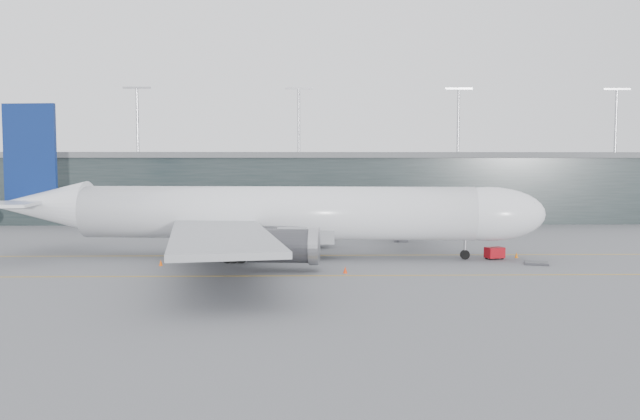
{
  "coord_description": "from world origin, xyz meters",
  "views": [
    {
      "loc": [
        6.5,
        -88.95,
        12.2
      ],
      "look_at": [
        8.44,
        -4.0,
        6.26
      ],
      "focal_mm": 35.0,
      "sensor_mm": 36.0,
      "label": 1
    }
  ],
  "objects": [
    {
      "name": "cone_tail",
      "position": [
        -11.36,
        -12.55,
        0.38
      ],
      "size": [
        0.48,
        0.48,
        0.76
      ],
      "primitive_type": "cone",
      "color": "#EF580D",
      "rests_on": "ground"
    },
    {
      "name": "ground",
      "position": [
        0.0,
        0.0,
        0.0
      ],
      "size": [
        320.0,
        320.0,
        0.0
      ],
      "primitive_type": "plane",
      "color": "slate",
      "rests_on": "ground"
    },
    {
      "name": "taxiline_b",
      "position": [
        0.0,
        -20.0,
        0.01
      ],
      "size": [
        160.0,
        0.25,
        0.02
      ],
      "primitive_type": "cube",
      "color": "#C38F12",
      "rests_on": "ground"
    },
    {
      "name": "uld_c",
      "position": [
        0.17,
        9.51,
        0.92
      ],
      "size": [
        2.28,
        2.01,
        1.75
      ],
      "rotation": [
        0.0,
        0.0,
        -0.28
      ],
      "color": "#393A3E",
      "rests_on": "ground"
    },
    {
      "name": "jet_bridge",
      "position": [
        22.49,
        26.0,
        5.49
      ],
      "size": [
        6.97,
        48.18,
        7.33
      ],
      "rotation": [
        0.0,
        0.0,
        -0.07
      ],
      "color": "#2D2D32",
      "rests_on": "ground"
    },
    {
      "name": "terminal",
      "position": [
        -0.0,
        58.0,
        7.62
      ],
      "size": [
        240.0,
        36.0,
        29.0
      ],
      "color": "#1C2727",
      "rests_on": "ground"
    },
    {
      "name": "uld_a",
      "position": [
        -5.73,
        9.75,
        0.96
      ],
      "size": [
        2.39,
        2.11,
        1.83
      ],
      "rotation": [
        0.0,
        0.0,
        0.29
      ],
      "color": "#393A3E",
      "rests_on": "ground"
    },
    {
      "name": "taxiline_lead_main",
      "position": [
        5.0,
        20.0,
        0.01
      ],
      "size": [
        0.25,
        60.0,
        0.02
      ],
      "primitive_type": "cube",
      "color": "#C38F12",
      "rests_on": "ground"
    },
    {
      "name": "baggage_dolly",
      "position": [
        35.25,
        -12.56,
        0.17
      ],
      "size": [
        3.39,
        3.03,
        0.28
      ],
      "primitive_type": "cube",
      "rotation": [
        0.0,
        0.0,
        -0.31
      ],
      "color": "#35353A",
      "rests_on": "ground"
    },
    {
      "name": "uld_b",
      "position": [
        -1.02,
        11.58,
        0.86
      ],
      "size": [
        2.24,
        2.06,
        1.64
      ],
      "rotation": [
        0.0,
        0.0,
        0.43
      ],
      "color": "#393A3E",
      "rests_on": "ground"
    },
    {
      "name": "taxiline_a",
      "position": [
        0.0,
        -4.0,
        0.01
      ],
      "size": [
        160.0,
        0.25,
        0.02
      ],
      "primitive_type": "cube",
      "color": "#C38F12",
      "rests_on": "ground"
    },
    {
      "name": "cone_nose",
      "position": [
        34.65,
        -6.98,
        0.37
      ],
      "size": [
        0.47,
        0.47,
        0.74
      ],
      "primitive_type": "cone",
      "color": "orange",
      "rests_on": "ground"
    },
    {
      "name": "main_aircraft",
      "position": [
        2.03,
        -5.59,
        5.84
      ],
      "size": [
        74.2,
        69.38,
        20.8
      ],
      "rotation": [
        0.0,
        0.0,
        -0.1
      ],
      "color": "white",
      "rests_on": "ground"
    },
    {
      "name": "gse_cart",
      "position": [
        31.34,
        -8.15,
        0.89
      ],
      "size": [
        2.69,
        2.16,
        1.6
      ],
      "rotation": [
        0.0,
        0.0,
        0.32
      ],
      "color": "#9D0B14",
      "rests_on": "ground"
    },
    {
      "name": "cone_wing_port",
      "position": [
        8.52,
        10.76,
        0.34
      ],
      "size": [
        0.43,
        0.43,
        0.68
      ],
      "primitive_type": "cone",
      "color": "orange",
      "rests_on": "ground"
    },
    {
      "name": "cone_wing_stbd",
      "position": [
        11.0,
        -18.45,
        0.4
      ],
      "size": [
        0.5,
        0.5,
        0.79
      ],
      "primitive_type": "cone",
      "color": "#F83C0D",
      "rests_on": "ground"
    }
  ]
}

